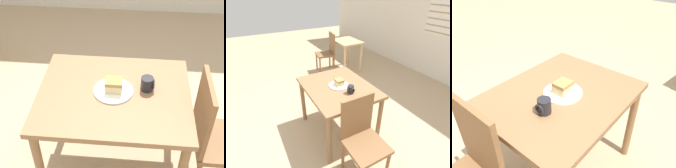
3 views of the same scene
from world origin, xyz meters
The scene contains 8 objects.
ground_plane centered at (0.00, 0.00, 0.00)m, with size 14.00×14.00×0.00m, color tan.
dining_table_near centered at (-0.04, 0.21, 0.66)m, with size 1.03×0.84×0.77m.
dining_table_far centered at (-1.90, 1.49, 0.59)m, with size 0.70×0.56×0.76m.
chair_near_window centered at (0.67, 0.11, 0.52)m, with size 0.41×0.41×0.96m.
chair_far_corner centered at (-2.04, 1.01, 0.52)m, with size 0.48×0.48×0.96m.
plate centered at (-0.05, 0.22, 0.77)m, with size 0.27×0.27×0.01m.
cake_slice centered at (-0.04, 0.22, 0.82)m, with size 0.12×0.10×0.08m.
coffee_mug centered at (0.18, 0.26, 0.81)m, with size 0.09×0.08×0.10m.
Camera 2 is at (1.73, -0.77, 1.94)m, focal length 28.00 mm.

